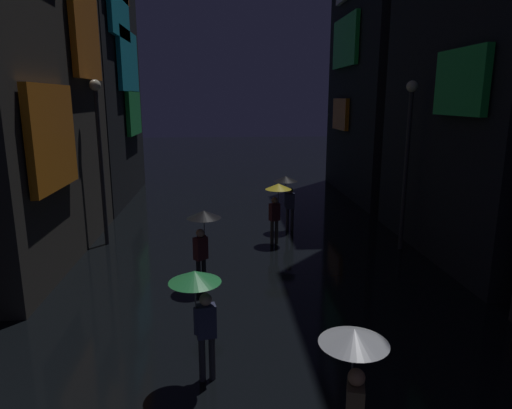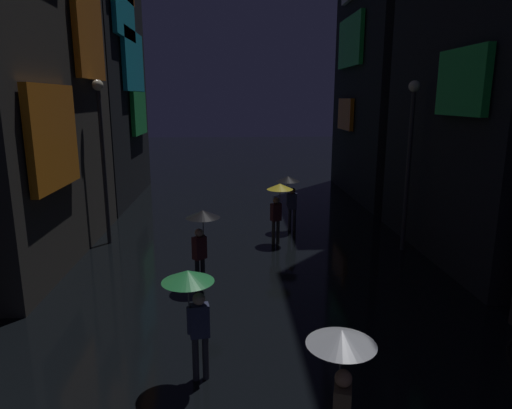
{
  "view_description": "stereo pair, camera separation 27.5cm",
  "coord_description": "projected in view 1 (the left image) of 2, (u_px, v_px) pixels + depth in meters",
  "views": [
    {
      "loc": [
        -1.02,
        -0.94,
        4.94
      ],
      "look_at": [
        0.0,
        11.91,
        1.95
      ],
      "focal_mm": 32.0,
      "sensor_mm": 36.0,
      "label": 1
    },
    {
      "loc": [
        -0.74,
        -0.96,
        4.94
      ],
      "look_at": [
        0.0,
        11.91,
        1.95
      ],
      "focal_mm": 32.0,
      "sensor_mm": 36.0,
      "label": 2
    }
  ],
  "objects": [
    {
      "name": "building_left_far",
      "position": [
        81.0,
        59.0,
        21.5
      ],
      "size": [
        4.25,
        8.29,
        13.48
      ],
      "color": "black",
      "rests_on": "ground"
    },
    {
      "name": "building_right_far",
      "position": [
        391.0,
        18.0,
        22.35
      ],
      "size": [
        4.25,
        8.61,
        17.56
      ],
      "color": "black",
      "rests_on": "ground"
    },
    {
      "name": "pedestrian_foreground_left_yellow",
      "position": [
        277.0,
        197.0,
        15.62
      ],
      "size": [
        0.9,
        0.9,
        2.12
      ],
      "color": "#38332D",
      "rests_on": "ground"
    },
    {
      "name": "pedestrian_far_right_green",
      "position": [
        199.0,
        295.0,
        7.79
      ],
      "size": [
        0.9,
        0.9,
        2.12
      ],
      "color": "#2D2D38",
      "rests_on": "ground"
    },
    {
      "name": "pedestrian_near_crossing_black",
      "position": [
        203.0,
        228.0,
        11.85
      ],
      "size": [
        0.9,
        0.9,
        2.12
      ],
      "color": "black",
      "rests_on": "ground"
    },
    {
      "name": "pedestrian_midstreet_left_clear",
      "position": [
        354.0,
        364.0,
        5.77
      ],
      "size": [
        0.9,
        0.9,
        2.12
      ],
      "color": "#38332D",
      "rests_on": "ground"
    },
    {
      "name": "pedestrian_foreground_right_black",
      "position": [
        287.0,
        188.0,
        17.18
      ],
      "size": [
        0.9,
        0.9,
        2.12
      ],
      "color": "#2D2D38",
      "rests_on": "ground"
    },
    {
      "name": "streetlamp_left_far",
      "position": [
        100.0,
        144.0,
        15.12
      ],
      "size": [
        0.36,
        0.36,
        5.55
      ],
      "color": "#2D2D33",
      "rests_on": "ground"
    },
    {
      "name": "streetlamp_right_far",
      "position": [
        408.0,
        147.0,
        14.64
      ],
      "size": [
        0.36,
        0.36,
        5.5
      ],
      "color": "#2D2D33",
      "rests_on": "ground"
    }
  ]
}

